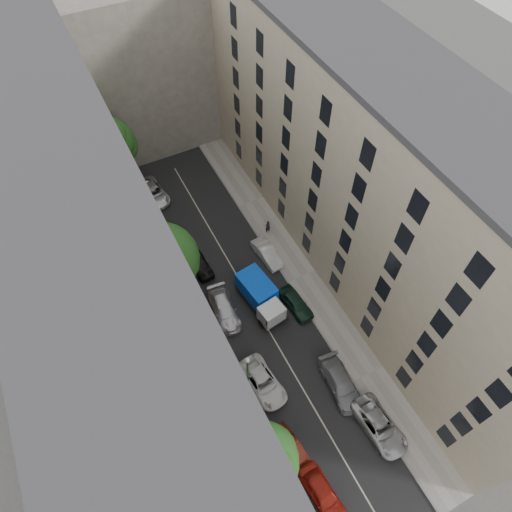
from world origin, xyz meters
TOP-DOWN VIEW (x-y plane):
  - ground at (0.00, 0.00)m, footprint 120.00×120.00m
  - road_surface at (0.00, 0.00)m, footprint 8.00×44.00m
  - sidewalk_left at (-5.50, 0.00)m, footprint 3.00×44.00m
  - sidewalk_right at (5.50, 0.00)m, footprint 3.00×44.00m
  - building_left at (-11.00, 0.00)m, footprint 8.00×44.00m
  - building_right at (11.00, 0.00)m, footprint 8.00×44.00m
  - building_endcap at (0.00, 28.00)m, footprint 18.00×12.00m
  - tarp_truck at (0.60, -0.84)m, footprint 2.94×5.86m
  - car_left_0 at (-2.80, -17.00)m, footprint 2.08×4.52m
  - car_left_1 at (-3.27, -13.32)m, footprint 1.93×4.13m
  - car_left_2 at (-2.80, -7.80)m, footprint 2.77×5.15m
  - car_left_3 at (-2.80, -0.20)m, footprint 2.54×5.17m
  - car_left_4 at (-2.80, 5.40)m, footprint 1.77×3.97m
  - car_left_5 at (-3.60, 9.00)m, footprint 1.53×4.00m
  - car_left_6 at (-3.60, 16.60)m, footprint 2.85×5.20m
  - car_right_0 at (3.60, -15.00)m, footprint 2.63×5.26m
  - car_right_1 at (2.80, -10.80)m, footprint 2.48×5.18m
  - car_right_2 at (3.33, -2.60)m, footprint 1.99×4.19m
  - car_right_3 at (3.60, 3.60)m, footprint 1.80×4.20m
  - tree_near at (-6.30, -14.12)m, footprint 5.43×5.18m
  - tree_mid at (-6.30, 3.52)m, footprint 6.43×6.32m
  - tree_far at (-6.19, 18.49)m, footprint 5.25×4.97m
  - lamp_post at (-4.20, -7.97)m, footprint 0.36×0.36m
  - pedestrian at (5.17, 6.43)m, footprint 0.61×0.42m

SIDE VIEW (x-z plane):
  - ground at x=0.00m, z-range 0.00..0.00m
  - road_surface at x=0.00m, z-range 0.00..0.02m
  - sidewalk_left at x=-5.50m, z-range 0.00..0.15m
  - sidewalk_right at x=5.50m, z-range 0.00..0.15m
  - car_left_5 at x=-3.60m, z-range 0.00..1.30m
  - car_left_1 at x=-3.27m, z-range 0.00..1.31m
  - car_left_4 at x=-2.80m, z-range 0.00..1.33m
  - car_right_3 at x=3.60m, z-range 0.00..1.35m
  - car_left_2 at x=-2.80m, z-range 0.00..1.37m
  - car_left_6 at x=-3.60m, z-range 0.00..1.38m
  - car_right_2 at x=3.33m, z-range 0.00..1.38m
  - car_right_0 at x=3.60m, z-range 0.00..1.43m
  - car_left_3 at x=-2.80m, z-range 0.00..1.45m
  - car_right_1 at x=2.80m, z-range 0.00..1.46m
  - car_left_0 at x=-2.80m, z-range 0.00..1.50m
  - pedestrian at x=5.17m, z-range 0.15..1.77m
  - tarp_truck at x=0.60m, z-range 0.13..2.71m
  - lamp_post at x=-4.20m, z-range 0.91..7.88m
  - tree_near at x=-6.30m, z-range 1.51..10.01m
  - tree_mid at x=-6.30m, z-range 1.33..10.32m
  - tree_far at x=-6.19m, z-range 2.02..11.92m
  - building_endcap at x=0.00m, z-range 0.00..18.00m
  - building_left at x=-11.00m, z-range 0.00..20.00m
  - building_right at x=11.00m, z-range 0.00..20.00m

